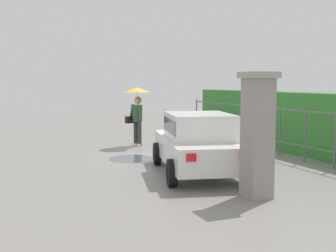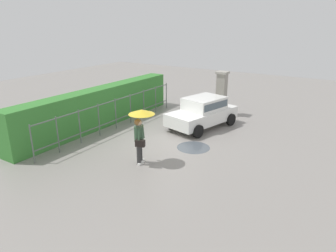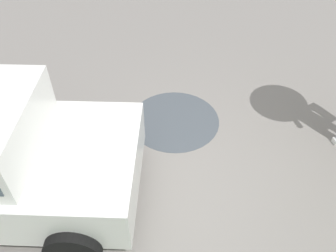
# 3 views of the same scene
# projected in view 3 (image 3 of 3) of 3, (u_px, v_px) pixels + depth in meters

# --- Properties ---
(ground_plane) EXTENTS (40.00, 40.00, 0.00)m
(ground_plane) POSITION_uv_depth(u_px,v_px,m) (189.00, 188.00, 4.53)
(ground_plane) COLOR gray
(puddle_near) EXTENTS (1.38, 1.38, 0.00)m
(puddle_near) POSITION_uv_depth(u_px,v_px,m) (175.00, 120.00, 5.45)
(puddle_near) COLOR #4C545B
(puddle_near) RESTS_ON ground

